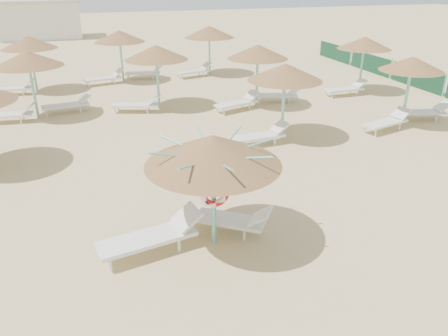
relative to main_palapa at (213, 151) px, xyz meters
name	(u,v)px	position (x,y,z in m)	size (l,w,h in m)	color
ground	(208,234)	(-0.03, 0.37, -2.20)	(120.00, 120.00, 0.00)	tan
main_palapa	(213,151)	(0.00, 0.00, 0.00)	(2.83, 2.83, 2.54)	#6FC1B2
lounger_main_a	(154,235)	(-1.31, 0.08, -1.81)	(2.33, 1.08, 0.81)	silver
lounger_main_b	(231,219)	(0.49, 0.30, -1.86)	(1.95, 1.64, 0.72)	silver
palapa_field	(174,53)	(1.47, 10.92, 0.10)	(19.64, 13.66, 2.72)	#6FC1B2
service_hut	(32,19)	(-6.03, 35.37, -0.56)	(8.40, 4.40, 3.25)	silver
windbreak_fence	(417,78)	(13.97, 10.33, -1.70)	(0.08, 19.84, 1.10)	#184A31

